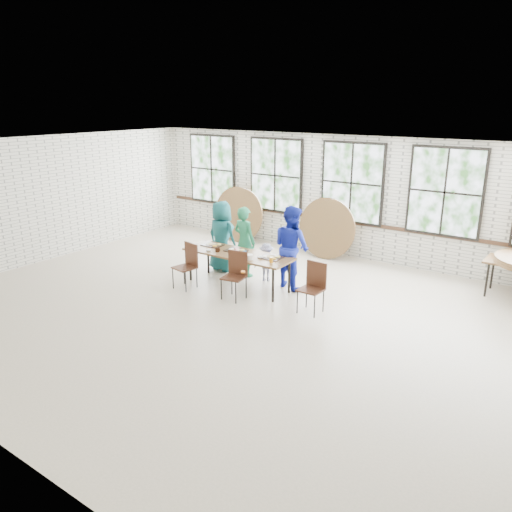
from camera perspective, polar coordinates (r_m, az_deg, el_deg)
The scene contains 11 objects.
room at distance 12.42m, azimuth 10.90°, elevation 7.99°, with size 12.00×12.00×12.00m.
dining_table at distance 10.42m, azimuth -2.09°, elevation 0.08°, with size 2.41×0.83×0.74m.
chair_near_left at distance 10.52m, azimuth -7.78°, elevation -0.66°, with size 0.49×0.48×0.95m.
chair_near_right at distance 9.87m, azimuth -2.32°, elevation -1.72°, with size 0.48×0.47×0.95m.
chair_spare at distance 9.29m, azimuth 6.61°, elevation -3.07°, with size 0.44×0.42×0.95m.
adult_teal at distance 11.45m, azimuth -3.93°, elevation 2.28°, with size 0.79×0.52×1.63m, color #1A6064.
adult_green at distance 11.07m, azimuth -1.33°, elevation 1.66°, with size 0.58×0.38×1.58m, color #20784D.
toddler at distance 10.85m, azimuth 1.19°, elevation -0.70°, with size 0.54×0.31×0.84m, color #161746.
adult_blue at distance 10.40m, azimuth 4.07°, elevation 1.05°, with size 0.85×0.66×1.74m, color #1826A9.
tabletop_clutter at distance 10.33m, azimuth -1.81°, elevation 0.36°, with size 1.99×0.64×0.11m.
round_tops_leaning at distance 13.21m, azimuth 2.73°, elevation 4.00°, with size 4.40×0.40×1.49m.
Camera 1 is at (5.04, -6.74, 3.78)m, focal length 35.00 mm.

